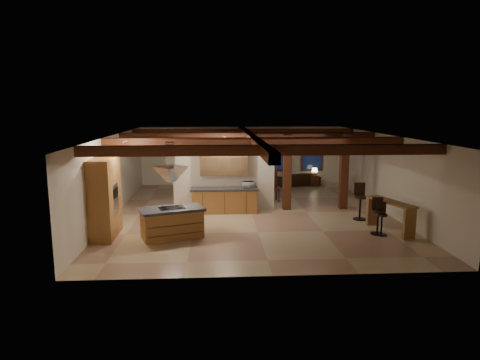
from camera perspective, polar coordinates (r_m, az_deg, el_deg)
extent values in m
plane|color=tan|center=(15.98, 1.53, -4.40)|extent=(12.00, 12.00, 0.00)
plane|color=beige|center=(21.62, 0.19, 3.27)|extent=(10.00, 0.00, 10.00)
plane|color=beige|center=(9.85, 4.54, -4.83)|extent=(10.00, 0.00, 10.00)
plane|color=beige|center=(16.06, -16.52, 0.54)|extent=(0.00, 12.00, 12.00)
plane|color=beige|center=(16.87, 18.73, 0.86)|extent=(0.00, 12.00, 12.00)
plane|color=#351810|center=(15.52, 1.58, 6.03)|extent=(12.00, 12.00, 0.00)
cube|color=#441B11|center=(11.57, 3.28, 3.99)|extent=(10.00, 0.25, 0.28)
cube|color=#441B11|center=(14.24, 2.02, 5.11)|extent=(10.00, 0.25, 0.28)
cube|color=#441B11|center=(16.83, 1.19, 5.85)|extent=(10.00, 0.25, 0.28)
cube|color=#441B11|center=(19.51, 0.56, 6.41)|extent=(10.00, 0.25, 0.28)
cube|color=#441B11|center=(15.53, 1.57, 5.51)|extent=(0.28, 12.00, 0.28)
cube|color=#441B11|center=(16.36, 6.29, 1.06)|extent=(0.30, 0.30, 2.90)
cube|color=#441B11|center=(16.86, 13.69, 1.10)|extent=(0.30, 0.30, 2.90)
cube|color=#441B11|center=(16.44, 10.17, 5.04)|extent=(2.50, 0.28, 0.28)
cube|color=beige|center=(16.19, -2.13, -0.24)|extent=(3.80, 0.18, 2.20)
cube|color=#956130|center=(13.54, -17.57, -2.28)|extent=(0.64, 1.60, 2.40)
cube|color=silver|center=(13.48, -16.32, -2.49)|extent=(0.06, 0.62, 0.95)
cube|color=black|center=(13.43, -16.20, -1.65)|extent=(0.01, 0.50, 0.28)
cube|color=#956130|center=(15.94, -2.09, -2.86)|extent=(2.40, 0.60, 0.86)
cube|color=black|center=(15.84, -2.10, -1.20)|extent=(2.50, 0.66, 0.08)
cube|color=#956130|center=(15.89, -2.14, 2.31)|extent=(1.80, 0.34, 0.95)
cube|color=silver|center=(15.72, -2.12, 2.22)|extent=(1.74, 0.02, 0.90)
pyramid|color=silver|center=(12.84, -9.21, -0.20)|extent=(1.10, 1.10, 0.45)
cube|color=silver|center=(12.72, -9.31, 3.39)|extent=(0.26, 0.22, 0.73)
cube|color=#441B11|center=(21.77, 5.47, 3.40)|extent=(1.10, 0.05, 1.70)
cube|color=black|center=(21.74, 5.49, 3.39)|extent=(0.95, 0.02, 1.55)
cube|color=#441B11|center=(22.07, 9.59, 3.40)|extent=(1.10, 0.05, 1.70)
cube|color=black|center=(22.04, 9.61, 3.39)|extent=(0.95, 0.02, 1.55)
cube|color=#441B11|center=(21.49, -3.80, 3.88)|extent=(0.65, 0.04, 0.85)
cube|color=#296036|center=(21.47, -3.80, 3.87)|extent=(0.55, 0.01, 0.75)
cylinder|color=silver|center=(12.74, -9.09, 4.92)|extent=(0.16, 0.16, 0.03)
cylinder|color=silver|center=(14.97, -2.09, 5.77)|extent=(0.16, 0.16, 0.03)
cylinder|color=silver|center=(13.25, -15.02, 4.90)|extent=(0.16, 0.16, 0.03)
cube|color=#956130|center=(13.13, -9.05, -5.82)|extent=(1.95, 1.42, 0.84)
cube|color=black|center=(13.01, -9.11, -3.87)|extent=(2.10, 1.57, 0.08)
cube|color=black|center=(13.00, -9.11, -3.68)|extent=(0.85, 0.71, 0.02)
imported|color=#371A0D|center=(18.41, 1.42, -1.48)|extent=(2.03, 1.53, 0.63)
imported|color=black|center=(21.65, 7.77, 0.14)|extent=(2.26, 1.32, 0.62)
imported|color=silver|center=(15.86, 1.15, -0.62)|extent=(0.44, 0.32, 0.22)
cube|color=#956130|center=(14.23, 19.47, -2.77)|extent=(1.03, 1.95, 0.06)
cube|color=#956130|center=(13.73, 21.66, -5.47)|extent=(0.43, 0.22, 0.95)
cube|color=#956130|center=(14.98, 17.26, -3.97)|extent=(0.43, 0.22, 0.95)
cube|color=#441B11|center=(21.69, 9.88, -0.03)|extent=(0.46, 0.46, 0.53)
cylinder|color=black|center=(21.64, 9.91, 0.88)|extent=(0.06, 0.06, 0.17)
cone|color=#E7CB8B|center=(21.61, 9.92, 1.34)|extent=(0.30, 0.30, 0.19)
cylinder|color=black|center=(13.88, 17.96, -4.06)|extent=(0.36, 0.36, 0.07)
cube|color=black|center=(13.99, 17.85, -2.99)|extent=(0.34, 0.08, 0.40)
cylinder|color=black|center=(13.97, 17.88, -5.49)|extent=(0.06, 0.06, 0.70)
cylinder|color=black|center=(14.06, 17.81, -6.82)|extent=(0.40, 0.40, 0.03)
cylinder|color=black|center=(13.85, 18.42, -4.45)|extent=(0.32, 0.32, 0.06)
cube|color=black|center=(13.94, 18.29, -3.49)|extent=(0.30, 0.06, 0.35)
cylinder|color=black|center=(13.93, 18.35, -5.72)|extent=(0.05, 0.05, 0.62)
cylinder|color=black|center=(14.01, 18.28, -6.91)|extent=(0.35, 0.35, 0.03)
cylinder|color=black|center=(15.45, 15.78, -2.21)|extent=(0.40, 0.40, 0.08)
cube|color=black|center=(15.58, 15.66, -1.14)|extent=(0.38, 0.08, 0.45)
cylinder|color=black|center=(15.54, 15.71, -3.66)|extent=(0.07, 0.07, 0.78)
cylinder|color=black|center=(15.63, 15.64, -5.02)|extent=(0.45, 0.45, 0.03)
cube|color=#441B11|center=(17.45, -0.47, -1.49)|extent=(0.54, 0.54, 0.07)
cube|color=#441B11|center=(17.60, -0.62, -0.02)|extent=(0.47, 0.13, 0.84)
cylinder|color=#441B11|center=(17.29, -0.95, -2.50)|extent=(0.06, 0.06, 0.47)
cylinder|color=#441B11|center=(17.37, 0.28, -2.45)|extent=(0.06, 0.06, 0.47)
cylinder|color=#441B11|center=(17.65, -1.19, -2.24)|extent=(0.06, 0.06, 0.47)
cylinder|color=#441B11|center=(17.73, 0.01, -2.19)|extent=(0.06, 0.06, 0.47)
cube|color=#441B11|center=(18.96, -1.43, -0.57)|extent=(0.54, 0.54, 0.07)
cube|color=#441B11|center=(18.66, -1.30, 0.55)|extent=(0.47, 0.13, 0.84)
cylinder|color=#441B11|center=(19.23, -0.97, -1.24)|extent=(0.06, 0.06, 0.47)
cylinder|color=#441B11|center=(19.16, -2.09, -1.28)|extent=(0.06, 0.06, 0.47)
cylinder|color=#441B11|center=(18.86, -0.75, -1.45)|extent=(0.06, 0.06, 0.47)
cylinder|color=#441B11|center=(18.79, -1.88, -1.50)|extent=(0.06, 0.06, 0.47)
cube|color=#441B11|center=(17.83, 4.46, -1.27)|extent=(0.54, 0.54, 0.07)
cube|color=#441B11|center=(17.98, 4.26, 0.16)|extent=(0.47, 0.13, 0.84)
cylinder|color=#441B11|center=(17.65, 4.03, -2.27)|extent=(0.06, 0.06, 0.47)
cylinder|color=#441B11|center=(17.76, 5.21, -2.21)|extent=(0.06, 0.06, 0.47)
cylinder|color=#441B11|center=(18.01, 3.70, -2.02)|extent=(0.06, 0.06, 0.47)
cylinder|color=#441B11|center=(18.12, 4.85, -1.96)|extent=(0.06, 0.06, 0.47)
cube|color=#441B11|center=(19.31, 3.13, -0.39)|extent=(0.54, 0.54, 0.07)
cube|color=#441B11|center=(19.01, 3.33, 0.71)|extent=(0.47, 0.13, 0.84)
cylinder|color=#441B11|center=(19.59, 3.51, -1.05)|extent=(0.06, 0.06, 0.47)
cylinder|color=#441B11|center=(19.49, 2.44, -1.09)|extent=(0.06, 0.06, 0.47)
cylinder|color=#441B11|center=(19.23, 3.82, -1.26)|extent=(0.06, 0.06, 0.47)
cylinder|color=#441B11|center=(19.13, 2.73, -1.30)|extent=(0.06, 0.06, 0.47)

